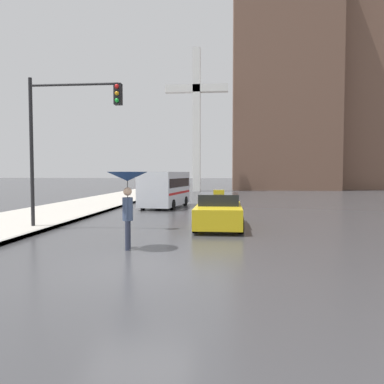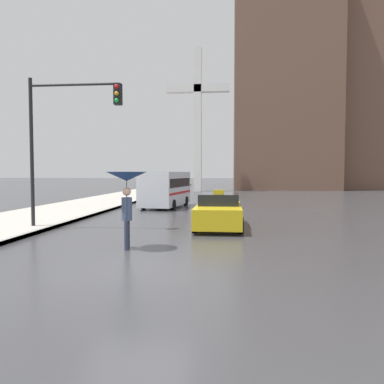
{
  "view_description": "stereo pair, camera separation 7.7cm",
  "coord_description": "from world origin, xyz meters",
  "px_view_note": "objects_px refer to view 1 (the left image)",
  "views": [
    {
      "loc": [
        2.05,
        -8.43,
        2.24
      ],
      "look_at": [
        0.51,
        7.77,
        1.4
      ],
      "focal_mm": 35.0,
      "sensor_mm": 36.0,
      "label": 1
    },
    {
      "loc": [
        2.12,
        -8.42,
        2.24
      ],
      "look_at": [
        0.51,
        7.77,
        1.4
      ],
      "focal_mm": 35.0,
      "sensor_mm": 36.0,
      "label": 2
    }
  ],
  "objects_px": {
    "traffic_light": "(66,124)",
    "monument_cross": "(197,111)",
    "ambulance_van": "(165,188)",
    "pedestrian_with_umbrella": "(127,185)",
    "taxi": "(219,212)"
  },
  "relations": [
    {
      "from": "monument_cross",
      "to": "pedestrian_with_umbrella",
      "type": "bearing_deg",
      "value": -88.59
    },
    {
      "from": "pedestrian_with_umbrella",
      "to": "monument_cross",
      "type": "height_order",
      "value": "monument_cross"
    },
    {
      "from": "taxi",
      "to": "pedestrian_with_umbrella",
      "type": "relative_size",
      "value": 1.92
    },
    {
      "from": "ambulance_van",
      "to": "pedestrian_with_umbrella",
      "type": "distance_m",
      "value": 13.42
    },
    {
      "from": "taxi",
      "to": "monument_cross",
      "type": "xyz_separation_m",
      "value": [
        -3.39,
        29.94,
        9.06
      ]
    },
    {
      "from": "traffic_light",
      "to": "monument_cross",
      "type": "xyz_separation_m",
      "value": [
        2.48,
        31.17,
        5.6
      ]
    },
    {
      "from": "pedestrian_with_umbrella",
      "to": "traffic_light",
      "type": "height_order",
      "value": "traffic_light"
    },
    {
      "from": "pedestrian_with_umbrella",
      "to": "ambulance_van",
      "type": "bearing_deg",
      "value": 0.89
    },
    {
      "from": "traffic_light",
      "to": "monument_cross",
      "type": "distance_m",
      "value": 31.76
    },
    {
      "from": "ambulance_van",
      "to": "monument_cross",
      "type": "bearing_deg",
      "value": -83.19
    },
    {
      "from": "ambulance_van",
      "to": "pedestrian_with_umbrella",
      "type": "xyz_separation_m",
      "value": [
        1.14,
        -13.36,
        0.61
      ]
    },
    {
      "from": "monument_cross",
      "to": "traffic_light",
      "type": "bearing_deg",
      "value": -94.56
    },
    {
      "from": "pedestrian_with_umbrella",
      "to": "monument_cross",
      "type": "xyz_separation_m",
      "value": [
        -0.85,
        34.61,
        7.83
      ]
    },
    {
      "from": "monument_cross",
      "to": "ambulance_van",
      "type": "bearing_deg",
      "value": -90.78
    },
    {
      "from": "ambulance_van",
      "to": "traffic_light",
      "type": "relative_size",
      "value": 0.92
    }
  ]
}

